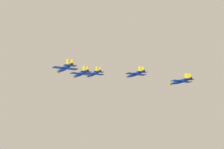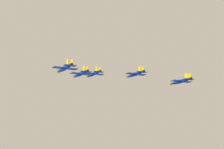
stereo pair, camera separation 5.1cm
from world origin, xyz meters
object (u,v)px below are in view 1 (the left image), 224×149
(jet_right_outer, at_px, (180,81))
(jet_left_wingman, at_px, (80,74))
(jet_lead, at_px, (93,74))
(jet_left_outer, at_px, (64,68))
(jet_right_wingman, at_px, (135,74))

(jet_right_outer, bearing_deg, jet_left_wingman, 67.45)
(jet_lead, height_order, jet_right_outer, jet_lead)
(jet_left_wingman, bearing_deg, jet_lead, -41.16)
(jet_left_outer, xyz_separation_m, jet_right_outer, (59.18, 4.97, -0.43))
(jet_right_wingman, xyz_separation_m, jet_right_outer, (16.26, -16.16, -5.27))
(jet_lead, bearing_deg, jet_right_wingman, -139.47)
(jet_left_wingman, height_order, jet_right_outer, jet_left_wingman)
(jet_lead, relative_size, jet_left_wingman, 1.02)
(jet_left_wingman, xyz_separation_m, jet_right_outer, (45.85, -13.68, -2.61))
(jet_left_outer, distance_m, jet_right_outer, 59.39)
(jet_left_outer, bearing_deg, jet_left_wingman, -40.02)
(jet_right_wingman, height_order, jet_left_outer, jet_right_wingman)
(jet_lead, height_order, jet_right_wingman, jet_lead)
(jet_lead, height_order, jet_left_outer, jet_lead)
(jet_right_wingman, distance_m, jet_left_outer, 48.09)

